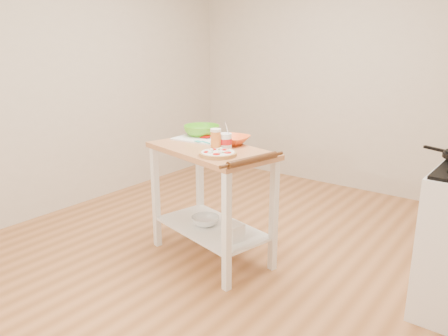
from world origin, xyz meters
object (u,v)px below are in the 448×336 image
beer_pint (216,139)px  orange_bowl (232,140)px  rolling_pin (253,160)px  cutting_board (201,138)px  yogurt_tub (225,141)px  pizza (218,153)px  knife (206,135)px  shelf_bin (233,232)px  green_bowl (202,131)px  prep_island (211,181)px  shelf_glass_bowl (205,221)px  spatula (202,142)px

beer_pint → orange_bowl: bearing=96.2°
rolling_pin → cutting_board: bearing=153.1°
yogurt_tub → beer_pint: bearing=-115.6°
pizza → yogurt_tub: size_ratio=1.27×
orange_bowl → beer_pint: bearing=-83.8°
pizza → cutting_board: bearing=142.0°
cutting_board → knife: bearing=99.5°
yogurt_tub → shelf_bin: yogurt_tub is taller
pizza → green_bowl: 0.67m
beer_pint → pizza: bearing=-46.9°
beer_pint → yogurt_tub: size_ratio=0.76×
prep_island → shelf_glass_bowl: bearing=-174.0°
pizza → knife: (-0.47, 0.45, 0.00)m
cutting_board → green_bowl: green_bowl is taller
prep_island → rolling_pin: 0.61m
shelf_glass_bowl → shelf_bin: size_ratio=1.75×
cutting_board → beer_pint: beer_pint is taller
prep_island → spatula: bearing=154.5°
beer_pint → shelf_bin: size_ratio=1.25×
prep_island → beer_pint: (0.07, -0.03, 0.34)m
knife → prep_island: bearing=-45.5°
spatula → cutting_board: bearing=148.1°
spatula → orange_bowl: bearing=51.2°
cutting_board → green_bowl: 0.12m
cutting_board → spatula: 0.18m
knife → green_bowl: green_bowl is taller
green_bowl → cutting_board: bearing=-54.7°
yogurt_tub → rolling_pin: bearing=-30.0°
knife → shelf_glass_bowl: knife is taller
spatula → rolling_pin: rolling_pin is taller
shelf_bin → orange_bowl: bearing=127.9°
pizza → cutting_board: size_ratio=0.63×
rolling_pin → spatula: bearing=158.2°
prep_island → shelf_glass_bowl: prep_island is taller
pizza → yogurt_tub: 0.21m
prep_island → knife: (-0.29, 0.30, 0.28)m
knife → green_bowl: size_ratio=0.90×
shelf_glass_bowl → shelf_bin: (0.34, -0.09, 0.03)m
pizza → orange_bowl: 0.38m
spatula → green_bowl: 0.29m
prep_island → yogurt_tub: size_ratio=5.22×
prep_island → orange_bowl: bearing=77.2°
shelf_glass_bowl → green_bowl: bearing=132.3°
spatula → beer_pint: 0.24m
orange_bowl → beer_pint: beer_pint is taller
orange_bowl → yogurt_tub: (0.06, -0.17, 0.03)m
cutting_board → green_bowl: (-0.06, 0.09, 0.04)m
beer_pint → shelf_bin: bearing=-17.6°
spatula → pizza: bearing=-19.0°
prep_island → shelf_glass_bowl: (-0.06, -0.01, -0.34)m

